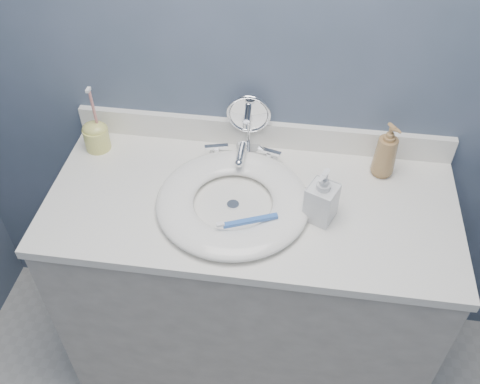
% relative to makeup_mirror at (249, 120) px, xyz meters
% --- Properties ---
extents(back_wall, '(2.20, 0.02, 2.40)m').
position_rel_makeup_mirror_xyz_m(back_wall, '(0.04, 0.04, 0.21)').
color(back_wall, '#435265').
rests_on(back_wall, ground).
extents(vanity_cabinet, '(1.20, 0.55, 0.85)m').
position_rel_makeup_mirror_xyz_m(vanity_cabinet, '(0.04, -0.24, -0.57)').
color(vanity_cabinet, beige).
rests_on(vanity_cabinet, ground).
extents(countertop, '(1.22, 0.57, 0.03)m').
position_rel_makeup_mirror_xyz_m(countertop, '(0.04, -0.24, -0.13)').
color(countertop, white).
rests_on(countertop, vanity_cabinet).
extents(backsplash, '(1.22, 0.02, 0.09)m').
position_rel_makeup_mirror_xyz_m(backsplash, '(0.04, 0.02, -0.07)').
color(backsplash, white).
rests_on(backsplash, countertop).
extents(basin, '(0.45, 0.45, 0.04)m').
position_rel_makeup_mirror_xyz_m(basin, '(-0.01, -0.27, -0.09)').
color(basin, white).
rests_on(basin, countertop).
extents(drain, '(0.04, 0.04, 0.01)m').
position_rel_makeup_mirror_xyz_m(drain, '(-0.01, -0.27, -0.11)').
color(drain, silver).
rests_on(drain, countertop).
extents(faucet, '(0.25, 0.13, 0.07)m').
position_rel_makeup_mirror_xyz_m(faucet, '(-0.01, -0.07, -0.09)').
color(faucet, silver).
rests_on(faucet, countertop).
extents(makeup_mirror, '(0.14, 0.08, 0.21)m').
position_rel_makeup_mirror_xyz_m(makeup_mirror, '(0.00, 0.00, 0.00)').
color(makeup_mirror, silver).
rests_on(makeup_mirror, countertop).
extents(soap_bottle_amber, '(0.10, 0.10, 0.19)m').
position_rel_makeup_mirror_xyz_m(soap_bottle_amber, '(0.43, -0.06, -0.02)').
color(soap_bottle_amber, olive).
rests_on(soap_bottle_amber, countertop).
extents(soap_bottle_clear, '(0.10, 0.10, 0.17)m').
position_rel_makeup_mirror_xyz_m(soap_bottle_clear, '(0.24, -0.28, -0.03)').
color(soap_bottle_clear, silver).
rests_on(soap_bottle_clear, countertop).
extents(toothbrush_holder, '(0.08, 0.08, 0.23)m').
position_rel_makeup_mirror_xyz_m(toothbrush_holder, '(-0.49, -0.07, -0.06)').
color(toothbrush_holder, '#D7D56B').
rests_on(toothbrush_holder, countertop).
extents(toothbrush_lying, '(0.17, 0.08, 0.02)m').
position_rel_makeup_mirror_xyz_m(toothbrush_lying, '(0.05, -0.36, -0.07)').
color(toothbrush_lying, '#3667C0').
rests_on(toothbrush_lying, basin).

